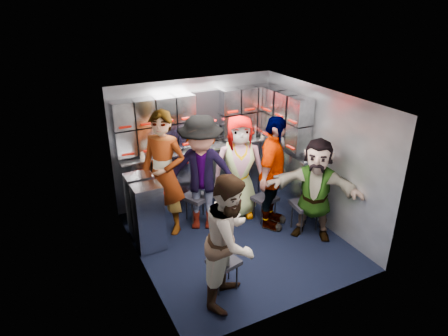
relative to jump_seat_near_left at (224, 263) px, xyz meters
name	(u,v)px	position (x,y,z in m)	size (l,w,h in m)	color
floor	(237,240)	(0.64, 0.82, -0.35)	(3.00, 3.00, 0.00)	black
wall_back	(195,141)	(0.64, 2.32, 0.70)	(2.80, 0.04, 2.10)	gray
wall_left	(138,197)	(-0.76, 0.82, 0.70)	(0.04, 3.00, 2.10)	gray
wall_right	(320,157)	(2.04, 0.82, 0.70)	(0.04, 3.00, 2.10)	gray
ceiling	(240,100)	(0.64, 0.82, 1.75)	(2.80, 3.00, 0.02)	silver
cart_bank_back	(201,176)	(0.64, 2.11, 0.14)	(2.68, 0.38, 0.99)	#9296A1
cart_bank_left	(145,212)	(-0.55, 1.38, 0.14)	(0.38, 0.76, 0.99)	#9296A1
counter	(200,147)	(0.64, 2.11, 0.66)	(2.68, 0.42, 0.03)	#B0B3B8
locker_bank_back	(198,118)	(0.64, 2.17, 1.14)	(2.68, 0.28, 0.82)	#9296A1
locker_bank_right	(286,118)	(1.89, 1.52, 1.14)	(0.28, 1.00, 0.82)	#9296A1
right_cabinet	(286,177)	(1.89, 1.42, 0.15)	(0.28, 1.20, 1.00)	#9296A1
coffee_niche	(207,117)	(0.82, 2.23, 1.12)	(0.46, 0.16, 0.84)	black
red_latch_strip	(206,159)	(0.64, 1.91, 0.53)	(2.60, 0.02, 0.03)	#980B02
jump_seat_near_left	(224,263)	(0.00, 0.00, 0.00)	(0.40, 0.39, 0.40)	black
jump_seat_mid_left	(198,198)	(0.34, 1.57, 0.06)	(0.51, 0.50, 0.46)	black
jump_seat_center	(233,189)	(1.01, 1.65, 0.02)	(0.42, 0.41, 0.42)	black
jump_seat_mid_right	(265,200)	(1.29, 1.12, 0.00)	(0.41, 0.39, 0.40)	black
jump_seat_near_right	(305,206)	(1.69, 0.62, 0.05)	(0.42, 0.41, 0.45)	black
attendant_standing	(164,174)	(-0.19, 1.55, 0.58)	(0.68, 0.45, 1.87)	black
attendant_arc_a	(231,240)	(0.00, -0.18, 0.45)	(0.78, 0.61, 1.60)	black
attendant_arc_b	(202,174)	(0.34, 1.39, 0.54)	(1.15, 0.66, 1.78)	black
attendant_arc_c	(239,167)	(1.01, 1.47, 0.48)	(0.81, 0.53, 1.66)	black
attendant_arc_d	(273,174)	(1.29, 0.94, 0.53)	(1.03, 0.43, 1.76)	black
attendant_arc_e	(315,189)	(1.69, 0.44, 0.41)	(1.41, 0.45, 1.52)	black
bottle_left	(169,145)	(0.09, 2.06, 0.80)	(0.06, 0.06, 0.25)	white
bottle_mid	(202,140)	(0.64, 2.06, 0.80)	(0.06, 0.06, 0.24)	white
bottle_right	(255,131)	(1.63, 2.06, 0.80)	(0.06, 0.06, 0.25)	white
cup_left	(142,155)	(-0.35, 2.05, 0.73)	(0.07, 0.07, 0.11)	#C5AA8A
cup_right	(263,134)	(1.80, 2.05, 0.72)	(0.08, 0.08, 0.09)	#C5AA8A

